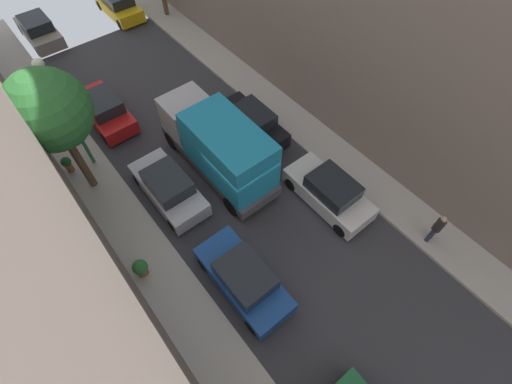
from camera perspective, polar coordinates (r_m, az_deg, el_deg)
The scene contains 16 objects.
ground at distance 16.82m, azimuth -2.03°, elevation -0.16°, with size 32.00×32.00×0.00m, color #38383D.
sidewalk_left at distance 15.82m, azimuth -16.69°, elevation -9.40°, with size 2.00×44.00×0.15m, color #B7B2A8.
sidewalk_right at distance 19.01m, azimuth 10.06°, elevation 7.78°, with size 2.00×44.00×0.15m, color #B7B2A8.
parked_car_left_2 at distance 14.07m, azimuth -1.96°, elevation -13.50°, with size 1.78×4.20×1.57m.
parked_car_left_3 at distance 16.57m, azimuth -13.61°, elevation 0.67°, with size 1.78×4.20×1.57m.
parked_car_left_4 at distance 21.03m, azimuth -22.76°, elevation 11.84°, with size 1.78×4.20×1.57m.
parked_car_left_5 at distance 29.03m, azimuth -31.02°, elevation 21.00°, with size 1.78×4.20×1.57m.
parked_car_right_0 at distance 16.29m, azimuth 11.48°, elevation -0.02°, with size 1.78×4.20×1.57m.
parked_car_right_1 at distance 18.77m, azimuth -0.76°, elevation 10.85°, with size 1.78×4.20×1.57m.
parked_car_right_2 at distance 29.67m, azimuth -20.81°, elevation 25.79°, with size 1.78×4.20×1.57m.
delivery_truck at distance 16.33m, azimuth -5.94°, elevation 7.29°, with size 2.26×6.60×3.38m.
pedestrian at distance 16.31m, azimuth 26.61°, elevation -5.08°, with size 0.40×0.36×1.72m.
street_tree_0 at distance 15.54m, azimuth -29.85°, elevation 10.98°, with size 3.13×3.13×6.11m.
potted_plant_1 at distance 19.21m, azimuth -27.63°, elevation 4.00°, with size 0.47×0.47×0.87m.
potted_plant_2 at distance 15.03m, azimuth -17.73°, elevation -11.32°, with size 0.60×0.60×0.84m.
lamp_post at distance 16.99m, azimuth -28.51°, elevation 12.34°, with size 0.44×0.44×5.78m.
Camera 1 is at (-5.56, -7.82, 13.82)m, focal length 25.38 mm.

